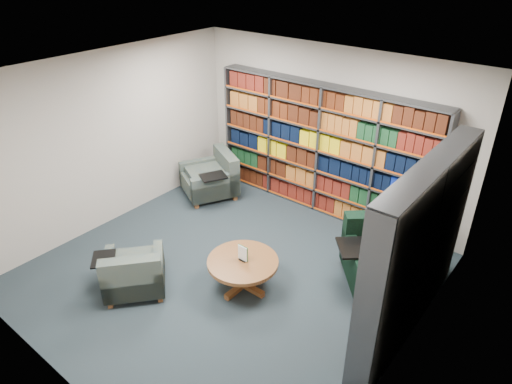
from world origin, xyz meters
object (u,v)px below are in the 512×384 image
Objects in this scene: chair_teal_left at (214,178)px; chair_teal_front at (134,275)px; coffee_table at (243,266)px; chair_green_right at (381,258)px.

chair_teal_left reaches higher than chair_teal_front.
coffee_table is at bearing -38.26° from chair_teal_left.
chair_teal_front is (1.05, -2.65, -0.04)m from chair_teal_left.
chair_green_right reaches higher than coffee_table.
chair_green_right reaches higher than chair_teal_left.
chair_teal_left is at bearing 174.37° from chair_green_right.
chair_teal_front is at bearing -137.33° from coffee_table.
chair_green_right is 3.36m from chair_teal_front.
coffee_table is (-1.37, -1.33, -0.00)m from chair_green_right.
chair_teal_left is 2.85m from chair_teal_front.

